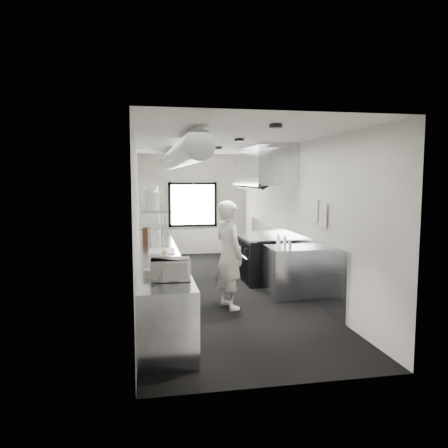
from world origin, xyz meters
name	(u,v)px	position (x,y,z in m)	size (l,w,h in m)	color
floor	(217,289)	(0.00, 0.00, 0.00)	(3.00, 8.00, 0.01)	black
ceiling	(217,143)	(0.00, 0.00, 2.80)	(3.00, 8.00, 0.01)	silver
wall_back	(193,205)	(0.00, 4.00, 1.40)	(3.00, 0.02, 2.80)	silver
wall_front	(285,253)	(0.00, -4.00, 1.40)	(3.00, 0.02, 2.80)	silver
wall_left	(137,219)	(-1.50, 0.00, 1.40)	(0.02, 8.00, 2.80)	silver
wall_right	(292,216)	(1.50, 0.00, 1.40)	(0.02, 8.00, 2.80)	silver
wall_cladding	(285,256)	(1.48, 0.30, 0.55)	(0.03, 5.50, 1.10)	#9C9FAA
hvac_duct	(178,157)	(-0.70, 0.40, 2.55)	(0.40, 0.40, 6.40)	gray
service_window	(193,205)	(0.00, 3.96, 1.40)	(1.36, 0.05, 1.25)	white
exhaust_hood	(263,166)	(1.10, 0.70, 2.39)	(0.81, 2.20, 0.88)	#9C9FAA
prep_counter	(158,274)	(-1.15, -0.50, 0.45)	(0.70, 6.00, 0.90)	#9C9FAA
pass_shelf	(152,207)	(-1.19, 1.00, 1.54)	(0.45, 3.00, 0.68)	#9C9FAA
range	(259,257)	(1.04, 0.70, 0.47)	(0.88, 1.60, 0.94)	black
bottle_station	(286,272)	(1.15, -0.70, 0.45)	(0.65, 0.80, 0.90)	#9C9FAA
far_work_table	(152,243)	(-1.15, 3.20, 0.45)	(0.70, 1.20, 0.90)	#9C9FAA
notice_sheet_a	(315,210)	(1.47, -1.20, 1.60)	(0.02, 0.28, 0.38)	beige
notice_sheet_b	(323,215)	(1.47, -1.55, 1.55)	(0.02, 0.28, 0.38)	beige
line_cook	(229,255)	(-0.01, -1.21, 0.89)	(0.65, 0.43, 1.78)	silver
microwave	(171,269)	(-1.08, -2.85, 1.03)	(0.44, 0.34, 0.26)	white
deli_tub_a	(153,273)	(-1.29, -2.66, 0.95)	(0.14, 0.14, 0.10)	beige
deli_tub_b	(148,273)	(-1.34, -2.63, 0.95)	(0.14, 0.14, 0.10)	beige
newspaper	(173,266)	(-0.99, -2.04, 0.90)	(0.31, 0.38, 0.01)	silver
small_plate	(165,255)	(-1.06, -1.17, 0.91)	(0.18, 0.18, 0.02)	silver
pastry	(165,252)	(-1.06, -1.17, 0.96)	(0.09, 0.09, 0.09)	#D9B172
cutting_board	(162,251)	(-1.08, -0.76, 0.91)	(0.43, 0.58, 0.02)	silver
knife_block	(147,234)	(-1.32, 0.57, 1.03)	(0.11, 0.24, 0.26)	#4F2C1B
plate_stack_a	(152,201)	(-1.21, 0.14, 1.72)	(0.25, 0.25, 0.29)	silver
plate_stack_b	(153,199)	(-1.18, 0.72, 1.72)	(0.23, 0.23, 0.30)	silver
plate_stack_c	(150,197)	(-1.22, 1.16, 1.74)	(0.24, 0.24, 0.34)	silver
plate_stack_d	(152,195)	(-1.17, 1.81, 1.77)	(0.26, 0.26, 0.40)	silver
squeeze_bottle_a	(290,245)	(1.10, -1.02, 0.99)	(0.06, 0.06, 0.18)	silver
squeeze_bottle_b	(285,243)	(1.07, -0.82, 1.00)	(0.07, 0.07, 0.20)	silver
squeeze_bottle_c	(285,242)	(1.13, -0.69, 1.00)	(0.06, 0.06, 0.19)	silver
squeeze_bottle_d	(279,242)	(1.07, -0.55, 0.98)	(0.05, 0.05, 0.16)	silver
squeeze_bottle_e	(278,240)	(1.10, -0.37, 0.99)	(0.06, 0.06, 0.18)	silver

